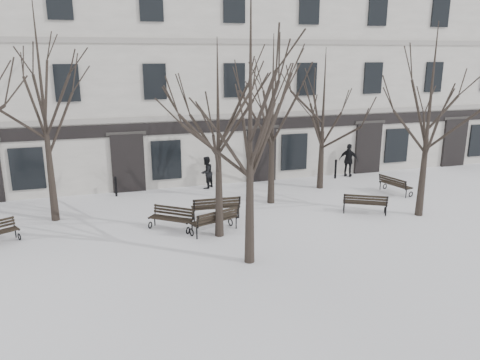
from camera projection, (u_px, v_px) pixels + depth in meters
name	position (u px, v px, depth m)	size (l,w,h in m)	color
ground	(242.00, 242.00, 17.17)	(100.00, 100.00, 0.00)	white
building	(179.00, 74.00, 27.71)	(40.40, 10.20, 11.40)	beige
tree_1	(218.00, 117.00, 16.62)	(5.08, 5.08, 7.25)	black
tree_2	(250.00, 93.00, 14.11)	(6.19, 6.19, 8.85)	black
tree_3	(431.00, 99.00, 18.79)	(5.55, 5.55, 7.92)	black
tree_4	(41.00, 85.00, 18.03)	(6.20, 6.20, 8.86)	black
tree_5	(273.00, 100.00, 20.53)	(5.28, 5.28, 7.54)	black
tree_6	(324.00, 102.00, 23.01)	(4.91, 4.91, 7.02)	black
bench_1	(215.00, 220.00, 17.95)	(2.02, 1.31, 0.97)	black
bench_2	(365.00, 203.00, 20.09)	(1.91, 1.44, 0.93)	black
bench_3	(171.00, 217.00, 18.34)	(1.75, 1.55, 0.89)	black
bench_4	(216.00, 206.00, 19.46)	(2.03, 0.81, 1.01)	black
bench_5	(395.00, 184.00, 23.06)	(1.01, 1.80, 0.87)	black
bollard_a	(116.00, 186.00, 22.60)	(0.13, 0.13, 0.99)	black
bollard_b	(336.00, 168.00, 25.85)	(0.14, 0.14, 1.08)	black
pedestrian_b	(207.00, 188.00, 24.12)	(0.81, 0.63, 1.66)	black
pedestrian_c	(348.00, 176.00, 26.41)	(1.09, 0.45, 1.86)	black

